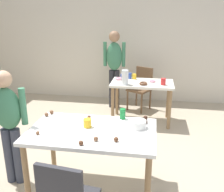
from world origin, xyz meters
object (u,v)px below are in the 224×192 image
(person_girl_near, at_px, (9,120))
(mixing_bowl, at_px, (138,124))
(pitcher_far, at_px, (125,77))
(dining_table_near, at_px, (92,137))
(soda_can, at_px, (123,114))
(person_adult_far, at_px, (114,63))
(chair_far_table, at_px, (141,86))
(dining_table_far, at_px, (142,89))

(person_girl_near, bearing_deg, mixing_bowl, 5.46)
(person_girl_near, relative_size, mixing_bowl, 7.54)
(person_girl_near, xyz_separation_m, pitcher_far, (1.09, 1.85, 0.08))
(dining_table_near, height_order, soda_can, soda_can)
(person_girl_near, relative_size, person_adult_far, 0.85)
(dining_table_near, relative_size, chair_far_table, 1.55)
(dining_table_near, bearing_deg, person_girl_near, -179.97)
(chair_far_table, relative_size, soda_can, 7.13)
(pitcher_far, bearing_deg, chair_far_table, 74.14)
(pitcher_far, bearing_deg, soda_can, -84.35)
(soda_can, bearing_deg, chair_far_table, 87.63)
(soda_can, bearing_deg, dining_table_near, -129.08)
(dining_table_near, relative_size, soda_can, 11.03)
(person_girl_near, height_order, pitcher_far, person_girl_near)
(person_adult_far, height_order, pitcher_far, person_adult_far)
(dining_table_far, bearing_deg, soda_can, -94.75)
(soda_can, xyz_separation_m, pitcher_far, (-0.15, 1.50, 0.07))
(soda_can, bearing_deg, dining_table_far, 85.25)
(dining_table_near, height_order, dining_table_far, same)
(dining_table_near, distance_m, dining_table_far, 2.09)
(pitcher_far, bearing_deg, person_adult_far, 110.64)
(mixing_bowl, distance_m, pitcher_far, 1.75)
(dining_table_near, bearing_deg, person_adult_far, 93.91)
(mixing_bowl, height_order, soda_can, soda_can)
(person_adult_far, distance_m, mixing_bowl, 2.65)
(dining_table_far, height_order, person_adult_far, person_adult_far)
(chair_far_table, bearing_deg, person_girl_near, -116.18)
(person_girl_near, bearing_deg, pitcher_far, 59.50)
(dining_table_far, xyz_separation_m, soda_can, (-0.14, -1.69, 0.18))
(soda_can, relative_size, pitcher_far, 0.48)
(dining_table_far, bearing_deg, person_adult_far, 133.06)
(dining_table_near, xyz_separation_m, person_girl_near, (-0.95, -0.00, 0.14))
(person_adult_far, bearing_deg, dining_table_far, -46.94)
(dining_table_near, xyz_separation_m, pitcher_far, (0.13, 1.85, 0.22))
(dining_table_near, distance_m, soda_can, 0.47)
(soda_can, distance_m, pitcher_far, 1.51)
(dining_table_far, distance_m, chair_far_table, 0.68)
(person_girl_near, xyz_separation_m, mixing_bowl, (1.43, 0.14, -0.01))
(mixing_bowl, bearing_deg, soda_can, 132.09)
(person_girl_near, height_order, person_adult_far, person_adult_far)
(person_adult_far, distance_m, pitcher_far, 0.91)
(dining_table_far, xyz_separation_m, pitcher_far, (-0.29, -0.20, 0.25))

